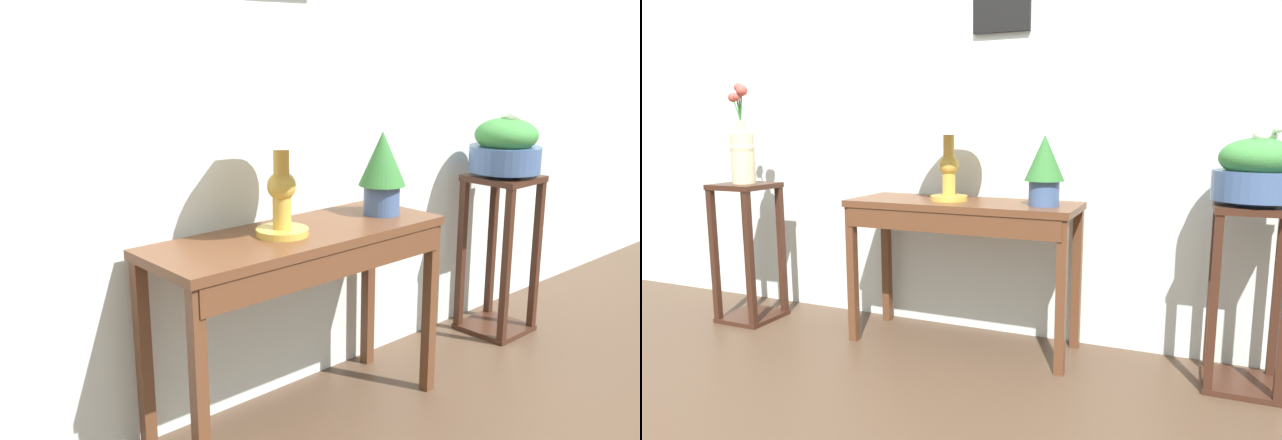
{
  "view_description": "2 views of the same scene",
  "coord_description": "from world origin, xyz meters",
  "views": [
    {
      "loc": [
        -1.52,
        -0.75,
        1.44
      ],
      "look_at": [
        0.24,
        1.2,
        0.78
      ],
      "focal_mm": 39.3,
      "sensor_mm": 36.0,
      "label": 1
    },
    {
      "loc": [
        1.18,
        -1.46,
        1.13
      ],
      "look_at": [
        0.07,
        1.19,
        0.67
      ],
      "focal_mm": 31.3,
      "sensor_mm": 36.0,
      "label": 2
    }
  ],
  "objects": [
    {
      "name": "back_wall_with_art",
      "position": [
        0.0,
        1.46,
        1.4
      ],
      "size": [
        9.0,
        0.13,
        2.8
      ],
      "color": "silver",
      "rests_on": "ground"
    },
    {
      "name": "console_table",
      "position": [
        0.09,
        1.14,
        0.66
      ],
      "size": [
        1.19,
        0.42,
        0.77
      ],
      "color": "#56331E",
      "rests_on": "ground"
    },
    {
      "name": "table_lamp",
      "position": [
        0.01,
        1.16,
        1.2
      ],
      "size": [
        0.37,
        0.37,
        0.58
      ],
      "color": "gold",
      "rests_on": "console_table"
    },
    {
      "name": "potted_plant_on_console",
      "position": [
        0.52,
        1.14,
        0.96
      ],
      "size": [
        0.19,
        0.19,
        0.34
      ],
      "color": "#3D5684",
      "rests_on": "console_table"
    },
    {
      "name": "pedestal_stand_left",
      "position": [
        -1.24,
        1.04,
        0.41
      ],
      "size": [
        0.31,
        0.31,
        0.82
      ],
      "color": "#381E14",
      "rests_on": "ground"
    },
    {
      "name": "flower_vase_tall_left",
      "position": [
        -1.24,
        1.04,
        1.02
      ],
      "size": [
        0.17,
        0.14,
        0.57
      ],
      "color": "beige",
      "rests_on": "pedestal_stand_left"
    },
    {
      "name": "pedestal_stand_right",
      "position": [
        1.42,
        1.17,
        0.41
      ],
      "size": [
        0.31,
        0.31,
        0.82
      ],
      "color": "#381E14",
      "rests_on": "ground"
    },
    {
      "name": "planter_bowl_wide_right",
      "position": [
        1.42,
        1.17,
        0.96
      ],
      "size": [
        0.35,
        0.35,
        0.35
      ],
      "color": "#3D5684",
      "rests_on": "pedestal_stand_right"
    }
  ]
}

